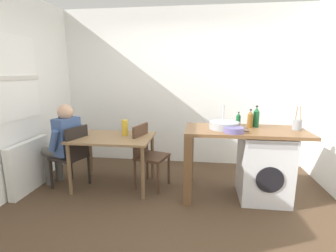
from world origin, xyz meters
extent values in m
plane|color=#4C3826|center=(0.00, 0.00, 0.00)|extent=(5.46, 5.46, 0.00)
cube|color=white|center=(0.00, 1.75, 1.35)|extent=(4.60, 0.10, 2.70)
cube|color=white|center=(-2.10, 0.30, 1.55)|extent=(0.01, 0.90, 1.10)
cube|color=beige|center=(-2.09, 0.30, 1.55)|extent=(0.02, 0.96, 0.06)
cube|color=white|center=(-2.02, 0.30, 0.35)|extent=(0.10, 0.80, 0.70)
cube|color=olive|center=(-0.89, 0.55, 0.72)|extent=(1.10, 0.76, 0.03)
cylinder|color=brown|center=(-1.39, 0.22, 0.35)|extent=(0.05, 0.05, 0.71)
cylinder|color=brown|center=(-0.39, 0.22, 0.35)|extent=(0.05, 0.05, 0.71)
cylinder|color=brown|center=(-1.39, 0.88, 0.35)|extent=(0.05, 0.05, 0.71)
cylinder|color=brown|center=(-0.39, 0.88, 0.35)|extent=(0.05, 0.05, 0.71)
cube|color=black|center=(-1.51, 0.45, 0.45)|extent=(0.51, 0.51, 0.04)
cube|color=black|center=(-1.34, 0.39, 0.68)|extent=(0.16, 0.37, 0.45)
cylinder|color=black|center=(-1.74, 0.34, 0.23)|extent=(0.04, 0.04, 0.45)
cylinder|color=black|center=(-1.62, 0.68, 0.23)|extent=(0.04, 0.04, 0.45)
cylinder|color=black|center=(-1.40, 0.22, 0.23)|extent=(0.04, 0.04, 0.45)
cylinder|color=black|center=(-1.28, 0.57, 0.23)|extent=(0.04, 0.04, 0.45)
cube|color=#4C3323|center=(-0.34, 0.60, 0.45)|extent=(0.50, 0.50, 0.04)
cube|color=#4C3323|center=(-0.51, 0.65, 0.68)|extent=(0.14, 0.37, 0.45)
cylinder|color=#4C3323|center=(-0.12, 0.72, 0.23)|extent=(0.04, 0.04, 0.45)
cylinder|color=#4C3323|center=(-0.22, 0.38, 0.23)|extent=(0.04, 0.04, 0.45)
cylinder|color=#4C3323|center=(-0.46, 0.83, 0.23)|extent=(0.04, 0.04, 0.45)
cylinder|color=#4C3323|center=(-0.56, 0.48, 0.23)|extent=(0.04, 0.04, 0.45)
cylinder|color=#595651|center=(-1.86, 0.48, 0.23)|extent=(0.11, 0.11, 0.45)
cylinder|color=#595651|center=(-1.80, 0.65, 0.23)|extent=(0.11, 0.11, 0.45)
cylinder|color=#595651|center=(-1.71, 0.42, 0.50)|extent=(0.42, 0.26, 0.14)
cylinder|color=#595651|center=(-1.65, 0.60, 0.50)|extent=(0.42, 0.26, 0.14)
cube|color=#3F598C|center=(-1.51, 0.45, 0.75)|extent=(0.30, 0.39, 0.52)
cylinder|color=#3F598C|center=(-1.60, 0.26, 0.74)|extent=(0.21, 0.15, 0.31)
cylinder|color=#3F598C|center=(-1.46, 0.66, 0.74)|extent=(0.21, 0.15, 0.31)
sphere|color=tan|center=(-1.51, 0.45, 1.09)|extent=(0.21, 0.21, 0.21)
sphere|color=black|center=(-1.57, 0.47, 1.01)|extent=(0.12, 0.12, 0.12)
cube|color=brown|center=(0.89, 0.46, 0.90)|extent=(1.50, 0.68, 0.04)
cube|color=brown|center=(0.19, 0.17, 0.44)|extent=(0.10, 0.10, 0.88)
cube|color=brown|center=(0.19, 0.75, 0.44)|extent=(0.10, 0.10, 0.88)
cube|color=silver|center=(1.15, 0.46, 0.43)|extent=(0.60, 0.60, 0.86)
cylinder|color=black|center=(1.15, 0.15, 0.39)|extent=(0.32, 0.02, 0.32)
cube|color=#B2B2B7|center=(1.15, 0.16, 0.80)|extent=(0.54, 0.01, 0.08)
cylinder|color=#9EA0A5|center=(0.63, 0.46, 0.97)|extent=(0.38, 0.38, 0.09)
cylinder|color=#B2B2B7|center=(0.63, 0.64, 1.06)|extent=(0.02, 0.02, 0.28)
cylinder|color=#19592D|center=(0.83, 0.68, 0.99)|extent=(0.06, 0.06, 0.13)
cone|color=#19592D|center=(0.83, 0.68, 1.07)|extent=(0.05, 0.05, 0.04)
cylinder|color=#262626|center=(0.83, 0.68, 1.10)|extent=(0.02, 0.02, 0.01)
cylinder|color=brown|center=(0.96, 0.56, 1.01)|extent=(0.07, 0.07, 0.17)
cone|color=brown|center=(0.96, 0.56, 1.12)|extent=(0.06, 0.06, 0.05)
cylinder|color=#262626|center=(0.96, 0.56, 1.15)|extent=(0.03, 0.03, 0.02)
cylinder|color=#19592D|center=(1.05, 0.62, 1.02)|extent=(0.08, 0.08, 0.20)
cone|color=#19592D|center=(1.05, 0.62, 1.15)|extent=(0.07, 0.07, 0.06)
cylinder|color=#262626|center=(1.05, 0.62, 1.19)|extent=(0.03, 0.03, 0.02)
cylinder|color=slate|center=(0.72, 0.26, 0.95)|extent=(0.24, 0.24, 0.07)
cylinder|color=#3D375B|center=(0.72, 0.26, 0.97)|extent=(0.19, 0.19, 0.03)
cylinder|color=gray|center=(1.52, 0.51, 0.99)|extent=(0.11, 0.11, 0.13)
cylinder|color=#99724C|center=(1.50, 0.52, 1.13)|extent=(0.01, 0.04, 0.18)
cylinder|color=#99724C|center=(1.54, 0.50, 1.13)|extent=(0.01, 0.05, 0.18)
cylinder|color=gold|center=(-0.74, 0.65, 0.85)|extent=(0.09, 0.09, 0.23)
cube|color=#B2B2B7|center=(0.84, 0.36, 0.92)|extent=(0.15, 0.06, 0.01)
cube|color=#262628|center=(0.84, 0.36, 0.92)|extent=(0.15, 0.06, 0.01)
camera|label=1|loc=(0.32, -2.69, 1.62)|focal=26.56mm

